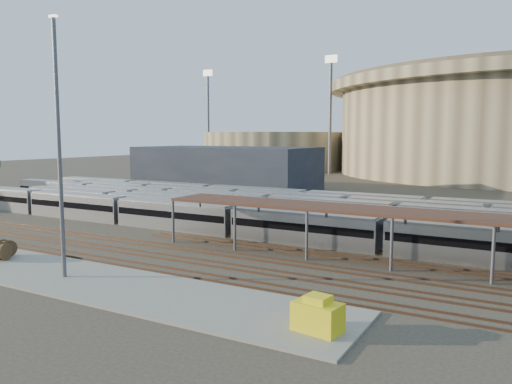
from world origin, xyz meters
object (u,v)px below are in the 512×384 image
at_px(cable_reel_east, 3,251).
at_px(yellow_equipment, 318,317).
at_px(yard_light_pole, 59,149).
at_px(cable_reel_west, 6,248).

xyz_separation_m(cable_reel_east, yellow_equipment, (34.44, -1.67, 0.04)).
xyz_separation_m(yard_light_pole, yellow_equipment, (24.24, -0.61, -10.35)).
bearing_deg(yellow_equipment, cable_reel_east, -173.96).
distance_m(cable_reel_west, yellow_equipment, 35.74).
bearing_deg(yard_light_pole, cable_reel_east, 174.07).
xyz_separation_m(cable_reel_west, yard_light_pole, (11.39, -2.16, 10.41)).
xyz_separation_m(cable_reel_west, cable_reel_east, (1.19, -1.10, 0.02)).
bearing_deg(cable_reel_east, yard_light_pole, -5.93).
xyz_separation_m(cable_reel_west, yellow_equipment, (35.63, -2.77, 0.07)).
height_order(cable_reel_west, yard_light_pole, yard_light_pole).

